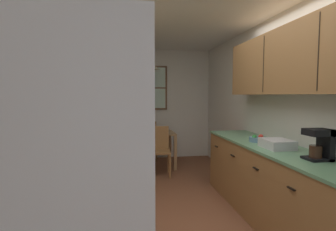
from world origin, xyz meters
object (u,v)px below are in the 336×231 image
(dining_table, at_px, (153,138))
(dish_rack, at_px, (277,144))
(dining_chair_near, at_px, (159,148))
(storage_canister, at_px, (94,147))
(coffee_maker, at_px, (321,144))
(fruit_bowl, at_px, (257,139))
(trash_bin, at_px, (126,163))
(table_serving_bowl, at_px, (157,131))
(microwave_over_range, at_px, (68,68))
(dining_chair_far, at_px, (147,139))
(refrigerator, at_px, (77,210))
(stove_range, at_px, (88,226))

(dining_table, distance_m, dish_rack, 2.98)
(dining_chair_near, relative_size, storage_canister, 5.12)
(coffee_maker, distance_m, fruit_bowl, 0.98)
(trash_bin, distance_m, table_serving_bowl, 1.04)
(microwave_over_range, distance_m, dining_chair_near, 3.21)
(storage_canister, height_order, coffee_maker, coffee_maker)
(dining_chair_far, xyz_separation_m, fruit_bowl, (1.17, -2.88, 0.44))
(microwave_over_range, xyz_separation_m, dining_chair_near, (1.03, 2.80, -1.19))
(dining_chair_near, bearing_deg, dining_table, 95.63)
(storage_canister, bearing_deg, refrigerator, -87.35)
(stove_range, xyz_separation_m, fruit_bowl, (1.95, 1.04, 0.47))
(microwave_over_range, height_order, dining_chair_far, microwave_over_range)
(dining_chair_near, relative_size, dish_rack, 2.65)
(table_serving_bowl, bearing_deg, dining_chair_far, 103.63)
(refrigerator, relative_size, storage_canister, 10.39)
(coffee_maker, bearing_deg, dining_chair_near, 112.63)
(fruit_bowl, xyz_separation_m, dish_rack, (0.01, -0.43, 0.01))
(refrigerator, xyz_separation_m, coffee_maker, (2.01, 0.79, 0.14))
(dish_rack, bearing_deg, dining_chair_far, 109.62)
(stove_range, bearing_deg, storage_canister, 90.59)
(stove_range, xyz_separation_m, coffee_maker, (2.06, 0.06, 0.58))
(microwave_over_range, bearing_deg, table_serving_bowl, 72.54)
(storage_canister, distance_m, coffee_maker, 2.12)
(dining_table, bearing_deg, stove_range, -104.44)
(dining_chair_far, bearing_deg, fruit_bowl, -67.85)
(refrigerator, relative_size, fruit_bowl, 8.88)
(coffee_maker, relative_size, table_serving_bowl, 1.54)
(coffee_maker, bearing_deg, microwave_over_range, -178.29)
(dining_chair_far, distance_m, trash_bin, 1.39)
(microwave_over_range, xyz_separation_m, dining_table, (0.98, 3.36, -1.10))
(dining_chair_far, height_order, fruit_bowl, fruit_bowl)
(refrigerator, xyz_separation_m, dish_rack, (1.91, 1.33, 0.04))
(dining_chair_far, relative_size, fruit_bowl, 4.38)
(table_serving_bowl, bearing_deg, storage_canister, -108.62)
(stove_range, relative_size, fruit_bowl, 5.35)
(storage_canister, relative_size, coffee_maker, 0.62)
(dining_table, xyz_separation_m, dining_chair_far, (-0.08, 0.56, -0.09))
(dining_table, distance_m, storage_canister, 2.97)
(microwave_over_range, distance_m, dining_table, 3.66)
(refrigerator, bearing_deg, dish_rack, 34.96)
(storage_canister, xyz_separation_m, coffee_maker, (2.06, -0.47, 0.06))
(trash_bin, xyz_separation_m, coffee_maker, (1.76, -2.57, 0.77))
(refrigerator, relative_size, table_serving_bowl, 9.86)
(stove_range, xyz_separation_m, dish_rack, (1.96, 0.61, 0.48))
(coffee_maker, height_order, table_serving_bowl, coffee_maker)
(dining_chair_far, relative_size, storage_canister, 5.12)
(dining_table, bearing_deg, microwave_over_range, -106.25)
(dish_rack, bearing_deg, dining_chair_near, 115.46)
(fruit_bowl, height_order, dish_rack, dish_rack)
(coffee_maker, xyz_separation_m, dish_rack, (-0.10, 0.54, -0.10))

